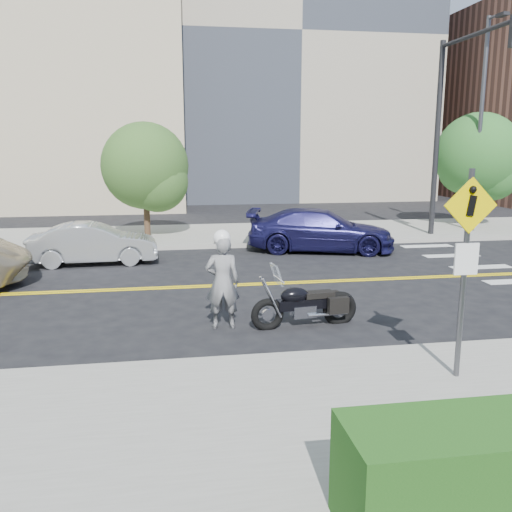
{
  "coord_description": "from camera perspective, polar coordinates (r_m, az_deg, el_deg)",
  "views": [
    {
      "loc": [
        0.12,
        -13.15,
        3.45
      ],
      "look_at": [
        1.88,
        -2.26,
        1.2
      ],
      "focal_mm": 38.0,
      "sensor_mm": 36.0,
      "label": 1
    }
  ],
  "objects": [
    {
      "name": "tree_far_a",
      "position": [
        20.37,
        -11.62,
        9.27
      ],
      "size": [
        3.16,
        3.16,
        4.31
      ],
      "rotation": [
        0.0,
        0.0,
        -0.09
      ],
      "color": "#382619",
      "rests_on": "ground"
    },
    {
      "name": "tree_far_b",
      "position": [
        24.38,
        22.34,
        9.76
      ],
      "size": [
        3.47,
        3.47,
        4.8
      ],
      "rotation": [
        0.0,
        0.0,
        -0.04
      ],
      "color": "#382619",
      "rests_on": "ground"
    },
    {
      "name": "motorcyclist",
      "position": [
        10.32,
        -3.55,
        -2.48
      ],
      "size": [
        0.68,
        0.47,
        1.92
      ],
      "rotation": [
        0.0,
        0.0,
        3.08
      ],
      "color": "#B6B7BB",
      "rests_on": "ground"
    },
    {
      "name": "parked_car_blue",
      "position": [
        18.13,
        6.82,
        2.72
      ],
      "size": [
        5.16,
        3.13,
        1.4
      ],
      "primitive_type": "imported",
      "rotation": [
        0.0,
        0.0,
        1.31
      ],
      "color": "#1C1A4F",
      "rests_on": "ground"
    },
    {
      "name": "building_mid",
      "position": [
        40.47,
        2.33,
        20.83
      ],
      "size": [
        18.0,
        14.0,
        20.0
      ],
      "primitive_type": "cube",
      "color": "#A39984",
      "rests_on": "ground_plane"
    },
    {
      "name": "sidewalk_far",
      "position": [
        20.93,
        -9.39,
        2.09
      ],
      "size": [
        60.0,
        5.0,
        0.15
      ],
      "primitive_type": "cube",
      "color": "#9E9B91",
      "rests_on": "ground_plane"
    },
    {
      "name": "traffic_light",
      "position": [
        20.77,
        19.88,
        14.24
      ],
      "size": [
        0.28,
        4.5,
        7.0
      ],
      "color": "black",
      "rests_on": "sidewalk_far"
    },
    {
      "name": "ground_plane",
      "position": [
        13.6,
        -9.4,
        -3.33
      ],
      "size": [
        120.0,
        120.0,
        0.0
      ],
      "primitive_type": "plane",
      "color": "black",
      "rests_on": "ground"
    },
    {
      "name": "motorcycle",
      "position": [
        10.52,
        5.23,
        -4.05
      ],
      "size": [
        2.14,
        0.86,
        1.27
      ],
      "primitive_type": null,
      "rotation": [
        0.0,
        0.0,
        0.11
      ],
      "color": "black",
      "rests_on": "ground"
    },
    {
      "name": "parked_car_silver",
      "position": [
        16.74,
        -16.73,
        1.27
      ],
      "size": [
        3.75,
        1.45,
        1.22
      ],
      "primitive_type": "imported",
      "rotation": [
        0.0,
        0.0,
        1.61
      ],
      "color": "#B0B4B8",
      "rests_on": "ground"
    },
    {
      "name": "pedestrian_sign",
      "position": [
        8.1,
        21.23,
        0.15
      ],
      "size": [
        0.78,
        0.08,
        3.0
      ],
      "color": "#4C4C51",
      "rests_on": "sidewalk_near"
    },
    {
      "name": "sidewalk_near",
      "position": [
        6.59,
        -9.48,
        -19.47
      ],
      "size": [
        60.0,
        5.0,
        0.15
      ],
      "primitive_type": "cube",
      "color": "#9E9B91",
      "rests_on": "ground_plane"
    },
    {
      "name": "lamp_post",
      "position": [
        22.97,
        22.52,
        12.42
      ],
      "size": [
        0.16,
        0.16,
        8.0
      ],
      "primitive_type": "cylinder",
      "color": "#4C4C51",
      "rests_on": "sidewalk_far"
    }
  ]
}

